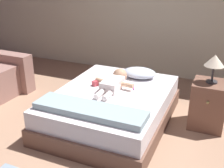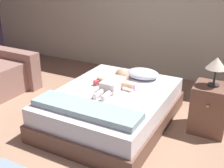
% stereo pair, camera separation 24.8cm
% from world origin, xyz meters
% --- Properties ---
extents(bed, '(1.32, 1.74, 0.41)m').
position_xyz_m(bed, '(-0.07, 1.09, 0.20)').
color(bed, brown).
rests_on(bed, ground_plane).
extents(pillow, '(0.45, 0.35, 0.12)m').
position_xyz_m(pillow, '(0.08, 1.68, 0.47)').
color(pillow, silver).
rests_on(pillow, bed).
extents(baby, '(0.51, 0.69, 0.18)m').
position_xyz_m(baby, '(-0.10, 1.23, 0.48)').
color(baby, white).
rests_on(baby, bed).
extents(toothbrush, '(0.07, 0.17, 0.02)m').
position_xyz_m(toothbrush, '(0.12, 1.31, 0.42)').
color(toothbrush, '#AE38AF').
rests_on(toothbrush, bed).
extents(nightstand, '(0.39, 0.42, 0.57)m').
position_xyz_m(nightstand, '(1.01, 1.45, 0.28)').
color(nightstand, brown).
rests_on(nightstand, ground_plane).
extents(lamp, '(0.22, 0.22, 0.33)m').
position_xyz_m(lamp, '(1.01, 1.45, 0.82)').
color(lamp, '#333338').
rests_on(lamp, nightstand).
extents(blanket, '(1.19, 0.32, 0.07)m').
position_xyz_m(blanket, '(-0.07, 0.51, 0.44)').
color(blanket, '#8EA7AF').
rests_on(blanket, bed).
extents(toy_block, '(0.08, 0.08, 0.06)m').
position_xyz_m(toy_block, '(-0.34, 1.17, 0.44)').
color(toy_block, '#CF4651').
rests_on(toy_block, bed).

